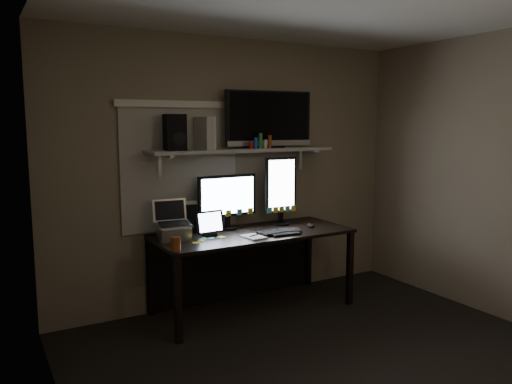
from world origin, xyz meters
TOP-DOWN VIEW (x-y plane):
  - floor at (0.00, 0.00)m, footprint 3.60×3.60m
  - back_wall at (0.00, 1.80)m, footprint 3.60×0.00m
  - left_wall at (-1.80, 0.00)m, footprint 0.00×3.60m
  - window_blinds at (-0.55, 1.79)m, footprint 1.10×0.02m
  - desk at (0.00, 1.55)m, footprint 1.80×0.75m
  - wall_shelf at (0.00, 1.62)m, footprint 1.80×0.35m
  - monitor_landscape at (-0.14, 1.66)m, footprint 0.60×0.09m
  - monitor_portrait at (0.40, 1.60)m, footprint 0.34×0.07m
  - keyboard at (0.19, 1.27)m, footprint 0.42×0.18m
  - mouse at (0.57, 1.33)m, footprint 0.08×0.11m
  - notepad at (-0.10, 1.23)m, footprint 0.17×0.22m
  - tablet at (-0.41, 1.47)m, footprint 0.27×0.13m
  - file_sorter at (-0.55, 1.71)m, footprint 0.24×0.16m
  - laptop at (-0.73, 1.50)m, footprint 0.32×0.27m
  - cup at (-0.85, 1.14)m, footprint 0.09×0.09m
  - sticky_notes at (-0.47, 1.36)m, footprint 0.31×0.27m
  - tv at (0.29, 1.64)m, footprint 0.89×0.20m
  - game_console at (-0.37, 1.65)m, footprint 0.11×0.25m
  - speaker at (-0.65, 1.65)m, footprint 0.20×0.23m
  - bottles at (0.14, 1.54)m, footprint 0.23×0.06m

SIDE VIEW (x-z plane):
  - floor at x=0.00m, z-range 0.00..0.00m
  - desk at x=0.00m, z-range 0.19..0.92m
  - sticky_notes at x=-0.47m, z-range 0.73..0.73m
  - notepad at x=-0.10m, z-range 0.73..0.74m
  - keyboard at x=0.19m, z-range 0.73..0.75m
  - mouse at x=0.57m, z-range 0.73..0.77m
  - cup at x=-0.85m, z-range 0.73..0.84m
  - tablet at x=-0.41m, z-range 0.73..0.96m
  - file_sorter at x=-0.55m, z-range 0.73..1.01m
  - laptop at x=-0.73m, z-range 0.73..1.06m
  - monitor_landscape at x=-0.14m, z-range 0.73..1.25m
  - monitor_portrait at x=0.40m, z-range 0.73..1.40m
  - back_wall at x=0.00m, z-range -0.55..3.05m
  - left_wall at x=-1.80m, z-range -0.55..3.05m
  - window_blinds at x=-0.55m, z-range 0.75..1.85m
  - wall_shelf at x=0.00m, z-range 1.45..1.48m
  - bottles at x=0.14m, z-range 1.48..1.62m
  - game_console at x=-0.37m, z-range 1.48..1.77m
  - speaker at x=-0.65m, z-range 1.48..1.79m
  - tv at x=0.29m, z-range 1.48..2.01m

